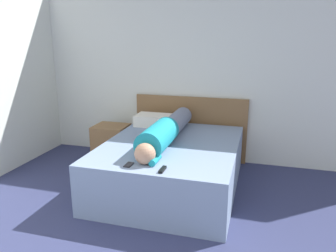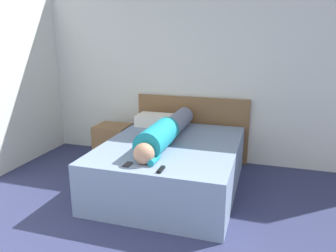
{
  "view_description": "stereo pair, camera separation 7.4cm",
  "coord_description": "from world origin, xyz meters",
  "px_view_note": "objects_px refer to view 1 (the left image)",
  "views": [
    {
      "loc": [
        0.85,
        -0.72,
        1.82
      ],
      "look_at": [
        -0.14,
        2.75,
        0.83
      ],
      "focal_mm": 35.0,
      "sensor_mm": 36.0,
      "label": 1
    },
    {
      "loc": [
        0.92,
        -0.7,
        1.82
      ],
      "look_at": [
        -0.14,
        2.75,
        0.83
      ],
      "focal_mm": 35.0,
      "sensor_mm": 36.0,
      "label": 2
    }
  ],
  "objects_px": {
    "person_lying": "(165,132)",
    "tv_remote": "(162,169)",
    "bed": "(171,165)",
    "pillow_near_headboard": "(158,120)",
    "nightstand": "(111,143)",
    "cell_phone": "(129,165)"
  },
  "relations": [
    {
      "from": "bed",
      "to": "pillow_near_headboard",
      "type": "height_order",
      "value": "pillow_near_headboard"
    },
    {
      "from": "bed",
      "to": "person_lying",
      "type": "xyz_separation_m",
      "value": [
        -0.07,
        -0.01,
        0.43
      ]
    },
    {
      "from": "nightstand",
      "to": "pillow_near_headboard",
      "type": "height_order",
      "value": "pillow_near_headboard"
    },
    {
      "from": "bed",
      "to": "cell_phone",
      "type": "relative_size",
      "value": 15.1
    },
    {
      "from": "pillow_near_headboard",
      "to": "tv_remote",
      "type": "relative_size",
      "value": 4.14
    },
    {
      "from": "tv_remote",
      "to": "cell_phone",
      "type": "relative_size",
      "value": 1.15
    },
    {
      "from": "nightstand",
      "to": "pillow_near_headboard",
      "type": "distance_m",
      "value": 0.81
    },
    {
      "from": "bed",
      "to": "nightstand",
      "type": "height_order",
      "value": "bed"
    },
    {
      "from": "bed",
      "to": "tv_remote",
      "type": "distance_m",
      "value": 0.91
    },
    {
      "from": "nightstand",
      "to": "pillow_near_headboard",
      "type": "bearing_deg",
      "value": 4.53
    },
    {
      "from": "person_lying",
      "to": "cell_phone",
      "type": "bearing_deg",
      "value": -100.43
    },
    {
      "from": "tv_remote",
      "to": "cell_phone",
      "type": "bearing_deg",
      "value": 173.85
    },
    {
      "from": "tv_remote",
      "to": "cell_phone",
      "type": "height_order",
      "value": "tv_remote"
    },
    {
      "from": "person_lying",
      "to": "tv_remote",
      "type": "bearing_deg",
      "value": -75.43
    },
    {
      "from": "pillow_near_headboard",
      "to": "tv_remote",
      "type": "bearing_deg",
      "value": -70.7
    },
    {
      "from": "nightstand",
      "to": "person_lying",
      "type": "distance_m",
      "value": 1.31
    },
    {
      "from": "nightstand",
      "to": "cell_phone",
      "type": "height_order",
      "value": "cell_phone"
    },
    {
      "from": "bed",
      "to": "nightstand",
      "type": "bearing_deg",
      "value": 149.87
    },
    {
      "from": "person_lying",
      "to": "nightstand",
      "type": "bearing_deg",
      "value": 147.66
    },
    {
      "from": "nightstand",
      "to": "tv_remote",
      "type": "bearing_deg",
      "value": -49.86
    },
    {
      "from": "bed",
      "to": "pillow_near_headboard",
      "type": "distance_m",
      "value": 0.89
    },
    {
      "from": "bed",
      "to": "person_lying",
      "type": "distance_m",
      "value": 0.43
    }
  ]
}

